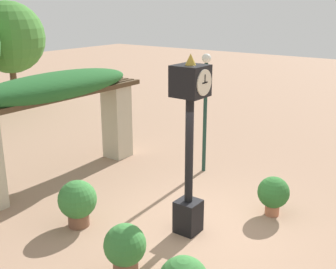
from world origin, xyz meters
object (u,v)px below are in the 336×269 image
at_px(potted_plant_near_left, 78,201).
at_px(lamp_post, 205,100).
at_px(potted_plant_near_right, 125,248).
at_px(pedestal_clock, 189,140).
at_px(potted_plant_far_left, 273,193).

height_order(potted_plant_near_left, lamp_post, lamp_post).
height_order(potted_plant_near_left, potted_plant_near_right, potted_plant_near_left).
height_order(pedestal_clock, lamp_post, pedestal_clock).
distance_m(potted_plant_near_left, potted_plant_far_left, 4.14).
height_order(pedestal_clock, potted_plant_near_left, pedestal_clock).
bearing_deg(potted_plant_near_right, potted_plant_far_left, -17.41).
bearing_deg(potted_plant_far_left, potted_plant_near_left, 132.83).
xyz_separation_m(potted_plant_near_left, potted_plant_near_right, (-0.71, -1.93, -0.01)).
relative_size(potted_plant_near_right, lamp_post, 0.30).
bearing_deg(lamp_post, potted_plant_far_left, -116.82).
bearing_deg(potted_plant_far_left, pedestal_clock, 147.07).
relative_size(potted_plant_near_left, potted_plant_far_left, 1.14).
xyz_separation_m(pedestal_clock, potted_plant_far_left, (1.67, -1.08, -1.44)).
relative_size(pedestal_clock, lamp_post, 1.11).
height_order(pedestal_clock, potted_plant_far_left, pedestal_clock).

